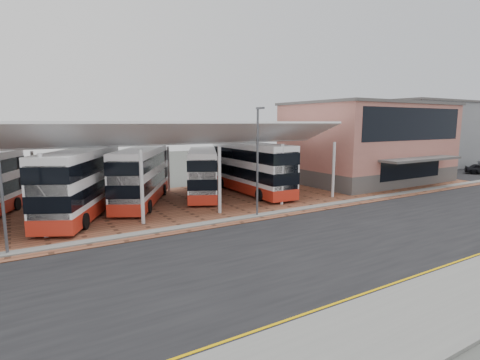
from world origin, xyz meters
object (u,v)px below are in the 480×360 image
(terminal, at_px, (368,142))
(bus_2, at_px, (81,183))
(bus_5, at_px, (251,168))
(bus_3, at_px, (141,176))
(bus_4, at_px, (203,173))

(terminal, distance_m, bus_2, 32.25)
(bus_2, height_order, bus_5, same)
(bus_3, distance_m, bus_5, 10.73)
(terminal, distance_m, bus_3, 27.20)
(terminal, bearing_deg, bus_3, 177.54)
(terminal, height_order, bus_3, terminal)
(bus_5, bearing_deg, terminal, 0.96)
(bus_3, xyz_separation_m, bus_5, (10.71, -0.78, 0.11))
(bus_2, relative_size, bus_5, 0.99)
(bus_2, xyz_separation_m, bus_4, (11.09, 2.39, -0.27))
(bus_2, bearing_deg, bus_5, 31.29)
(terminal, height_order, bus_2, terminal)
(bus_3, bearing_deg, bus_2, -129.64)
(bus_2, relative_size, bus_4, 1.12)
(terminal, relative_size, bus_2, 1.54)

